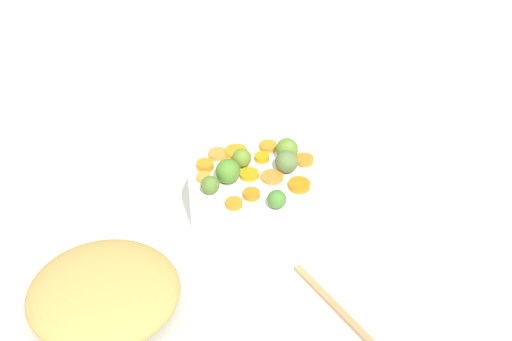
% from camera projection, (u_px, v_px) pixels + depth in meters
% --- Properties ---
extents(tabletop, '(2.40, 2.40, 0.02)m').
position_uv_depth(tabletop, '(232.00, 243.00, 1.22)').
color(tabletop, silver).
rests_on(tabletop, ground).
extents(serving_bowl_carrots, '(0.23, 0.23, 0.10)m').
position_uv_depth(serving_bowl_carrots, '(256.00, 198.00, 1.23)').
color(serving_bowl_carrots, white).
rests_on(serving_bowl_carrots, tabletop).
extents(stuffing_mound, '(0.19, 0.19, 0.05)m').
position_uv_depth(stuffing_mound, '(104.00, 293.00, 0.89)').
color(stuffing_mound, tan).
rests_on(stuffing_mound, metal_pot).
extents(carrot_slice_0, '(0.04, 0.04, 0.01)m').
position_uv_depth(carrot_slice_0, '(299.00, 185.00, 1.17)').
color(carrot_slice_0, orange).
rests_on(carrot_slice_0, serving_bowl_carrots).
extents(carrot_slice_1, '(0.04, 0.04, 0.01)m').
position_uv_depth(carrot_slice_1, '(304.00, 160.00, 1.22)').
color(carrot_slice_1, orange).
rests_on(carrot_slice_1, serving_bowl_carrots).
extents(carrot_slice_2, '(0.04, 0.04, 0.01)m').
position_uv_depth(carrot_slice_2, '(251.00, 194.00, 1.15)').
color(carrot_slice_2, orange).
rests_on(carrot_slice_2, serving_bowl_carrots).
extents(carrot_slice_3, '(0.04, 0.04, 0.01)m').
position_uv_depth(carrot_slice_3, '(218.00, 154.00, 1.24)').
color(carrot_slice_3, orange).
rests_on(carrot_slice_3, serving_bowl_carrots).
extents(carrot_slice_4, '(0.04, 0.04, 0.01)m').
position_uv_depth(carrot_slice_4, '(268.00, 146.00, 1.26)').
color(carrot_slice_4, orange).
rests_on(carrot_slice_4, serving_bowl_carrots).
extents(carrot_slice_5, '(0.03, 0.03, 0.01)m').
position_uv_depth(carrot_slice_5, '(234.00, 203.00, 1.13)').
color(carrot_slice_5, orange).
rests_on(carrot_slice_5, serving_bowl_carrots).
extents(carrot_slice_6, '(0.04, 0.04, 0.01)m').
position_uv_depth(carrot_slice_6, '(262.00, 158.00, 1.23)').
color(carrot_slice_6, orange).
rests_on(carrot_slice_6, serving_bowl_carrots).
extents(carrot_slice_7, '(0.04, 0.04, 0.01)m').
position_uv_depth(carrot_slice_7, '(249.00, 174.00, 1.19)').
color(carrot_slice_7, orange).
rests_on(carrot_slice_7, serving_bowl_carrots).
extents(carrot_slice_8, '(0.04, 0.04, 0.01)m').
position_uv_depth(carrot_slice_8, '(205.00, 165.00, 1.21)').
color(carrot_slice_8, orange).
rests_on(carrot_slice_8, serving_bowl_carrots).
extents(carrot_slice_9, '(0.05, 0.05, 0.01)m').
position_uv_depth(carrot_slice_9, '(272.00, 177.00, 1.19)').
color(carrot_slice_9, orange).
rests_on(carrot_slice_9, serving_bowl_carrots).
extents(carrot_slice_10, '(0.06, 0.06, 0.01)m').
position_uv_depth(carrot_slice_10, '(236.00, 152.00, 1.24)').
color(carrot_slice_10, orange).
rests_on(carrot_slice_10, serving_bowl_carrots).
extents(carrot_slice_11, '(0.03, 0.03, 0.01)m').
position_uv_depth(carrot_slice_11, '(204.00, 177.00, 1.18)').
color(carrot_slice_11, orange).
rests_on(carrot_slice_11, serving_bowl_carrots).
extents(brussels_sprout_0, '(0.04, 0.04, 0.04)m').
position_uv_depth(brussels_sprout_0, '(228.00, 171.00, 1.17)').
color(brussels_sprout_0, '#4A7E27').
rests_on(brussels_sprout_0, serving_bowl_carrots).
extents(brussels_sprout_1, '(0.03, 0.03, 0.03)m').
position_uv_depth(brussels_sprout_1, '(277.00, 199.00, 1.12)').
color(brussels_sprout_1, '#45792F').
rests_on(brussels_sprout_1, serving_bowl_carrots).
extents(brussels_sprout_2, '(0.03, 0.03, 0.03)m').
position_uv_depth(brussels_sprout_2, '(210.00, 185.00, 1.15)').
color(brussels_sprout_2, '#4F762A').
rests_on(brussels_sprout_2, serving_bowl_carrots).
extents(brussels_sprout_3, '(0.04, 0.04, 0.04)m').
position_uv_depth(brussels_sprout_3, '(287.00, 149.00, 1.22)').
color(brussels_sprout_3, olive).
rests_on(brussels_sprout_3, serving_bowl_carrots).
extents(brussels_sprout_4, '(0.04, 0.04, 0.04)m').
position_uv_depth(brussels_sprout_4, '(287.00, 162.00, 1.19)').
color(brussels_sprout_4, '#56713D').
rests_on(brussels_sprout_4, serving_bowl_carrots).
extents(brussels_sprout_5, '(0.03, 0.03, 0.03)m').
position_uv_depth(brussels_sprout_5, '(242.00, 158.00, 1.21)').
color(brussels_sprout_5, olive).
rests_on(brussels_sprout_5, serving_bowl_carrots).
extents(casserole_dish, '(0.24, 0.24, 0.10)m').
position_uv_depth(casserole_dish, '(90.00, 173.00, 1.28)').
color(casserole_dish, white).
rests_on(casserole_dish, tabletop).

